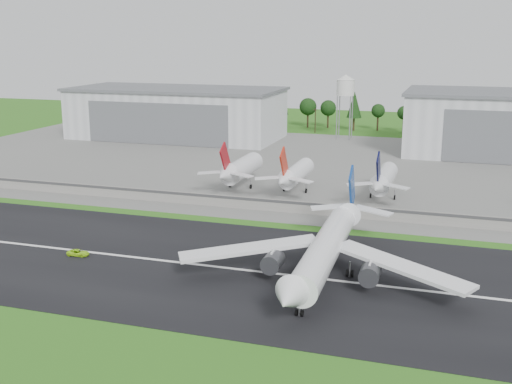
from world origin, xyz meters
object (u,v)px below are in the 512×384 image
(main_airliner, at_px, (324,257))
(parked_jet_red_a, at_px, (239,169))
(parked_jet_navy, at_px, (383,180))
(parked_jet_red_b, at_px, (294,174))
(ground_vehicle, at_px, (78,253))

(main_airliner, xyz_separation_m, parked_jet_red_a, (-41.17, 67.02, 1.46))
(parked_jet_red_a, distance_m, parked_jet_navy, 44.30)
(main_airliner, xyz_separation_m, parked_jet_navy, (3.13, 66.98, 1.18))
(parked_jet_red_a, bearing_deg, main_airliner, -58.44)
(main_airliner, distance_m, parked_jet_red_a, 78.67)
(main_airliner, distance_m, parked_jet_red_b, 70.94)
(ground_vehicle, distance_m, parked_jet_red_b, 75.93)
(main_airliner, xyz_separation_m, parked_jet_red_b, (-23.41, 66.96, 1.07))
(ground_vehicle, distance_m, parked_jet_red_a, 70.78)
(parked_jet_red_b, bearing_deg, ground_vehicle, -113.76)
(parked_jet_red_a, bearing_deg, parked_jet_red_b, -0.20)
(ground_vehicle, xyz_separation_m, parked_jet_red_b, (30.52, 69.33, 5.19))
(parked_jet_navy, bearing_deg, parked_jet_red_b, -179.96)
(parked_jet_navy, bearing_deg, main_airliner, -92.68)
(parked_jet_red_a, bearing_deg, parked_jet_navy, -0.05)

